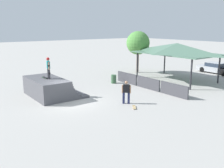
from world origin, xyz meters
name	(u,v)px	position (x,y,z in m)	size (l,w,h in m)	color
ground_plane	(70,102)	(0.00, 0.00, 0.00)	(160.00, 160.00, 0.00)	#A3A09B
quarter_pipe_ramp	(50,88)	(-2.54, -0.55, 0.69)	(4.64, 3.81, 1.51)	#4C4C51
skater_on_deck	(48,66)	(-2.37, -0.62, 2.50)	(0.74, 0.35, 1.71)	#2D2D33
skateboard_on_deck	(45,77)	(-2.71, -0.81, 1.57)	(0.85, 0.24, 0.09)	green
bystander_walking	(126,91)	(2.76, 3.19, 0.96)	(0.56, 0.57, 1.73)	#1E2347
skateboard_on_ground	(134,107)	(3.88, 3.00, 0.06)	(0.77, 0.64, 0.09)	red
barrier_fence	(148,83)	(0.51, 7.66, 0.53)	(8.83, 0.12, 1.05)	#3D3D42
pavilion_shelter	(177,49)	(-0.55, 12.76, 3.36)	(8.40, 5.28, 3.92)	#2D2D33
tree_beside_pavilion	(138,43)	(-6.38, 12.59, 3.63)	(2.83, 2.83, 5.07)	brown
trash_bin	(114,79)	(-3.28, 6.56, 0.42)	(0.52, 0.52, 0.85)	#385B3D
parked_car_silver	(216,68)	(-0.32, 20.05, 0.60)	(4.52, 1.92, 1.27)	#A8AAAF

